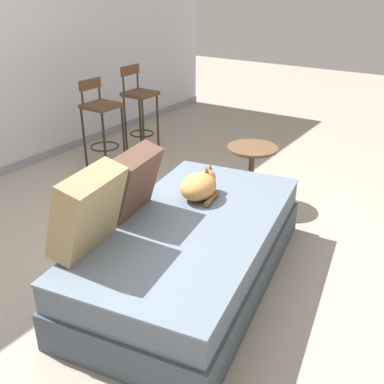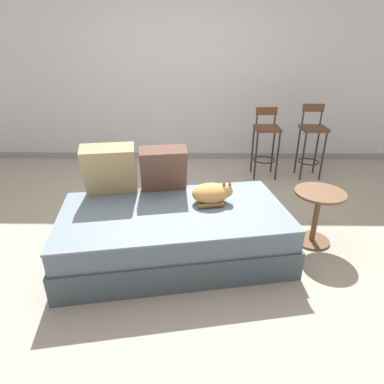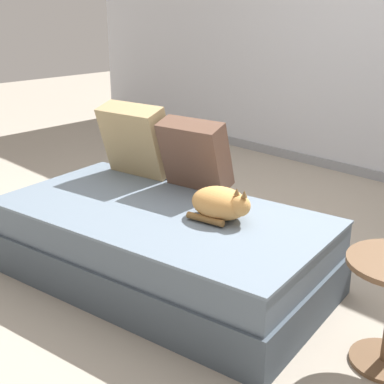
{
  "view_description": "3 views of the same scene",
  "coord_description": "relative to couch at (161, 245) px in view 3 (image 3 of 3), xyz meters",
  "views": [
    {
      "loc": [
        -2.08,
        -1.79,
        1.85
      ],
      "look_at": [
        0.15,
        -0.3,
        0.56
      ],
      "focal_mm": 42.0,
      "sensor_mm": 36.0,
      "label": 1
    },
    {
      "loc": [
        0.18,
        -2.74,
        1.7
      ],
      "look_at": [
        0.15,
        -0.3,
        0.56
      ],
      "focal_mm": 30.0,
      "sensor_mm": 36.0,
      "label": 2
    },
    {
      "loc": [
        2.09,
        -2.21,
        1.55
      ],
      "look_at": [
        0.15,
        -0.3,
        0.56
      ],
      "focal_mm": 50.0,
      "sensor_mm": 36.0,
      "label": 3
    }
  ],
  "objects": [
    {
      "name": "wall_baseboard_trim",
      "position": [
        0.0,
        2.6,
        -0.18
      ],
      "size": [
        8.0,
        0.02,
        0.09
      ],
      "primitive_type": "cube",
      "color": "gray",
      "rests_on": "ground"
    },
    {
      "name": "ground_plane",
      "position": [
        0.0,
        0.4,
        -0.22
      ],
      "size": [
        16.0,
        16.0,
        0.0
      ],
      "primitive_type": "plane",
      "color": "#A89E8E",
      "rests_on": "ground"
    },
    {
      "name": "throw_pillow_corner",
      "position": [
        -0.58,
        0.3,
        0.46
      ],
      "size": [
        0.49,
        0.36,
        0.48
      ],
      "color": "tan",
      "rests_on": "couch"
    },
    {
      "name": "cat",
      "position": [
        0.32,
        0.15,
        0.3
      ],
      "size": [
        0.37,
        0.3,
        0.2
      ],
      "color": "tan",
      "rests_on": "couch"
    },
    {
      "name": "throw_pillow_middle",
      "position": [
        -0.11,
        0.38,
        0.44
      ],
      "size": [
        0.45,
        0.33,
        0.44
      ],
      "color": "brown",
      "rests_on": "couch"
    },
    {
      "name": "couch",
      "position": [
        0.0,
        0.0,
        0.0
      ],
      "size": [
        2.03,
        1.3,
        0.44
      ],
      "color": "#44505B",
      "rests_on": "ground"
    }
  ]
}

